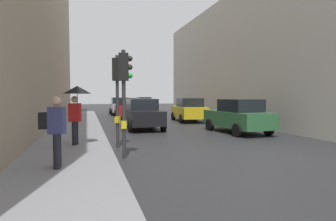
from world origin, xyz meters
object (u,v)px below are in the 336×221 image
car_green_estate (238,116)px  traffic_light_near_right (118,84)px  car_red_sedan (127,108)px  traffic_light_near_left (124,84)px  pedestrian_with_umbrella (76,99)px  car_yellow_taxi (189,110)px  car_silver_hatchback (120,106)px  pedestrian_with_grey_backpack (55,128)px  car_dark_suv (142,114)px  car_white_compact (144,104)px

car_green_estate → traffic_light_near_right: bearing=-158.4°
traffic_light_near_right → car_red_sedan: 13.87m
traffic_light_near_left → pedestrian_with_umbrella: size_ratio=1.56×
traffic_light_near_left → car_green_estate: bearing=34.6°
car_yellow_taxi → traffic_light_near_right: bearing=-123.6°
traffic_light_near_right → car_silver_hatchback: traffic_light_near_right is taller
car_green_estate → pedestrian_with_grey_backpack: 10.21m
traffic_light_near_right → pedestrian_with_umbrella: 1.58m
car_dark_suv → pedestrian_with_grey_backpack: pedestrian_with_grey_backpack is taller
car_silver_hatchback → car_dark_suv: size_ratio=1.01×
pedestrian_with_umbrella → car_red_sedan: bearing=75.0°
pedestrian_with_grey_backpack → car_green_estate: bearing=34.9°
car_silver_hatchback → pedestrian_with_umbrella: (-3.64, -18.83, 0.96)m
pedestrian_with_umbrella → pedestrian_with_grey_backpack: size_ratio=1.21×
traffic_light_near_right → car_dark_suv: (2.00, 5.71, -1.50)m
traffic_light_near_right → car_dark_suv: 6.23m
car_silver_hatchback → car_green_estate: same height
traffic_light_near_right → car_white_compact: 27.74m
traffic_light_near_right → traffic_light_near_left: traffic_light_near_right is taller
car_white_compact → pedestrian_with_grey_backpack: bearing=-105.1°
pedestrian_with_grey_backpack → car_white_compact: bearing=74.9°
pedestrian_with_umbrella → pedestrian_with_grey_backpack: (-0.40, -3.37, -0.68)m
car_yellow_taxi → car_dark_suv: same height
traffic_light_near_left → pedestrian_with_umbrella: bearing=126.5°
car_green_estate → pedestrian_with_umbrella: size_ratio=2.02×
car_yellow_taxi → car_white_compact: 17.55m
car_yellow_taxi → car_white_compact: (0.01, 17.55, 0.00)m
car_red_sedan → car_dark_suv: 7.91m
car_dark_suv → pedestrian_with_umbrella: bearing=-121.8°
car_dark_suv → car_red_sedan: bearing=88.9°
car_red_sedan → car_dark_suv: same height
car_green_estate → car_red_sedan: size_ratio=1.01×
car_green_estate → car_silver_hatchback: bearing=104.8°
car_white_compact → pedestrian_with_grey_backpack: 31.33m
car_silver_hatchback → car_green_estate: size_ratio=0.98×
car_green_estate → car_dark_suv: 5.48m
car_white_compact → car_silver_hatchback: bearing=-117.0°
car_white_compact → car_green_estate: bearing=-89.5°
car_red_sedan → car_white_compact: (4.11, 13.36, 0.00)m
car_green_estate → car_red_sedan: 11.87m
traffic_light_near_left → car_white_compact: bearing=77.8°
traffic_light_near_left → pedestrian_with_grey_backpack: (-1.88, -1.37, -1.15)m
traffic_light_near_right → traffic_light_near_left: bearing=-89.9°
car_yellow_taxi → traffic_light_near_left: bearing=-118.9°
car_red_sedan → car_white_compact: same height
car_green_estate → car_dark_suv: size_ratio=1.03×
car_green_estate → car_yellow_taxi: bearing=91.9°
car_white_compact → pedestrian_with_grey_backpack: pedestrian_with_grey_backpack is taller
car_red_sedan → car_white_compact: size_ratio=1.00×
traffic_light_near_right → traffic_light_near_left: size_ratio=1.03×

